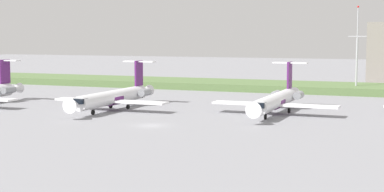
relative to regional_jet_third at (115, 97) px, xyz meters
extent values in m
plane|color=gray|center=(15.09, 14.24, -2.54)|extent=(500.00, 500.00, 0.00)
cube|color=#597542|center=(15.09, 52.59, -1.63)|extent=(320.00, 20.00, 1.82)
cone|color=white|center=(-29.45, 7.81, -0.09)|extent=(2.30, 4.00, 2.29)
cube|color=#591E66|center=(-29.45, 4.81, 3.86)|extent=(0.36, 3.20, 5.20)
cube|color=white|center=(-29.45, 5.11, 6.26)|extent=(6.80, 1.80, 0.24)
cylinder|color=gray|center=(-27.20, 3.01, 0.11)|extent=(1.50, 3.40, 1.50)
cylinder|color=white|center=(0.00, -0.59, -0.09)|extent=(2.70, 24.00, 2.70)
cone|color=white|center=(0.00, -14.09, -0.09)|extent=(2.70, 3.00, 2.70)
cone|color=white|center=(0.00, 13.41, -0.09)|extent=(2.30, 4.00, 2.29)
cube|color=black|center=(0.00, -12.19, 0.39)|extent=(2.02, 1.80, 0.90)
cylinder|color=#591E66|center=(0.00, -0.59, -0.24)|extent=(2.76, 3.60, 2.76)
cube|color=white|center=(-5.90, -1.59, -0.69)|extent=(11.00, 3.20, 0.36)
cube|color=white|center=(5.91, -1.59, -0.69)|extent=(11.00, 3.20, 0.36)
cube|color=#591E66|center=(0.00, 10.41, 3.86)|extent=(0.36, 3.20, 5.20)
cube|color=white|center=(0.00, 10.71, 6.26)|extent=(6.80, 1.80, 0.24)
cylinder|color=gray|center=(-2.25, 8.61, 0.11)|extent=(1.50, 3.40, 1.50)
cylinder|color=gray|center=(2.25, 8.61, 0.11)|extent=(1.50, 3.40, 1.50)
cylinder|color=gray|center=(0.00, -8.03, -1.54)|extent=(0.20, 0.20, 0.65)
cylinder|color=black|center=(0.00, -8.03, -2.09)|extent=(0.30, 0.90, 0.90)
cylinder|color=black|center=(-1.90, 1.81, -2.09)|extent=(0.35, 0.90, 0.90)
cylinder|color=black|center=(1.90, 1.81, -2.09)|extent=(0.35, 0.90, 0.90)
cylinder|color=white|center=(30.28, 5.04, -0.09)|extent=(2.70, 24.00, 2.70)
cone|color=white|center=(30.28, -8.46, -0.09)|extent=(2.70, 3.00, 2.70)
cone|color=white|center=(30.28, 19.04, -0.09)|extent=(2.30, 4.00, 2.29)
cube|color=black|center=(30.28, -6.56, 0.39)|extent=(2.02, 1.80, 0.90)
cylinder|color=#591E66|center=(30.28, 5.04, -0.24)|extent=(2.76, 3.60, 2.76)
cube|color=white|center=(24.37, 4.04, -0.69)|extent=(11.00, 3.20, 0.36)
cube|color=white|center=(36.18, 4.04, -0.69)|extent=(11.00, 3.20, 0.36)
cube|color=#591E66|center=(30.28, 16.04, 3.86)|extent=(0.36, 3.20, 5.20)
cube|color=white|center=(30.28, 16.34, 6.26)|extent=(6.80, 1.80, 0.24)
cylinder|color=gray|center=(28.03, 14.24, 0.11)|extent=(1.50, 3.40, 1.50)
cylinder|color=gray|center=(32.53, 14.24, 0.11)|extent=(1.50, 3.40, 1.50)
cylinder|color=gray|center=(30.28, -2.40, -1.54)|extent=(0.20, 0.20, 0.65)
cylinder|color=black|center=(30.28, -2.40, -2.09)|extent=(0.30, 0.90, 0.90)
cylinder|color=black|center=(28.38, 7.44, -2.09)|extent=(0.35, 0.90, 0.90)
cylinder|color=black|center=(32.18, 7.44, -2.09)|extent=(0.35, 0.90, 0.90)
cylinder|color=#B2B2B7|center=(39.26, 50.96, 4.24)|extent=(0.50, 0.50, 13.54)
cylinder|color=#B2B2B7|center=(39.26, 50.96, 14.65)|extent=(0.28, 0.28, 7.29)
cube|color=#B2B2B7|center=(39.26, 50.96, 11.41)|extent=(4.40, 0.20, 0.20)
sphere|color=red|center=(39.26, 50.96, 18.55)|extent=(0.50, 0.50, 0.50)
camera|label=1|loc=(55.71, -100.86, 11.74)|focal=56.25mm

